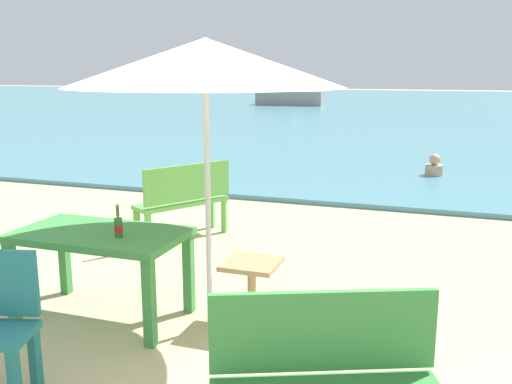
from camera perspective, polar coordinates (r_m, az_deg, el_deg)
The scene contains 10 objects.
ground_plane at distance 4.38m, azimuth -7.14°, elevation -16.12°, with size 120.00×120.00×0.00m, color #C6B287.
sea_water at distance 33.56m, azimuth 16.17°, elevation 8.22°, with size 120.00×50.00×0.08m, color teal.
picnic_table_green at distance 4.92m, azimuth -15.34°, elevation -5.05°, with size 1.40×0.80×0.76m.
beer_bottle_amber at distance 4.67m, azimuth -13.63°, elevation -3.28°, with size 0.07×0.07×0.26m.
patio_umbrella at distance 4.34m, azimuth -5.09°, elevation 12.74°, with size 2.10×2.10×2.30m.
side_table_wood at distance 4.73m, azimuth -0.43°, elevation -9.10°, with size 0.44×0.44×0.54m.
bench_green_left at distance 7.06m, azimuth -7.20°, elevation -0.45°, with size 0.94×1.21×0.95m.
bench_green_right at distance 3.09m, azimuth 6.98°, elevation -17.54°, with size 1.25×0.79×0.95m.
swimmer_person at distance 11.46m, azimuth 17.43°, elevation 2.40°, with size 0.34×0.34×0.41m.
boat_ferry at distance 32.97m, azimuth 3.32°, elevation 9.55°, with size 3.84×1.05×1.40m.
Camera 1 is at (1.74, -3.45, 2.07)m, focal length 39.92 mm.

